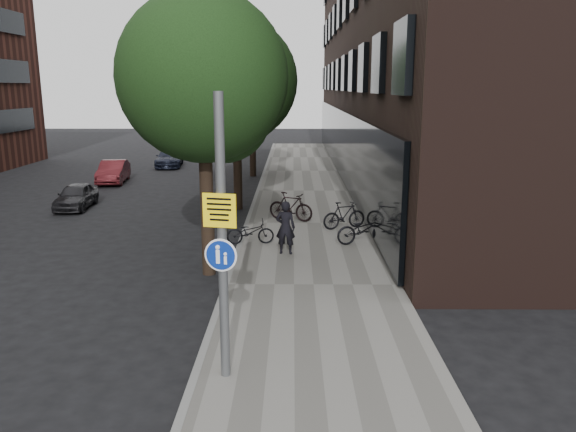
{
  "coord_description": "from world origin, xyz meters",
  "views": [
    {
      "loc": [
        -0.28,
        -10.26,
        5.05
      ],
      "look_at": [
        -0.4,
        2.97,
        2.0
      ],
      "focal_mm": 35.0,
      "sensor_mm": 36.0,
      "label": 1
    }
  ],
  "objects_px": {
    "signpost": "(222,240)",
    "parked_bike_facade_near": "(364,229)",
    "parked_car_near": "(76,196)",
    "pedestrian": "(285,227)"
  },
  "relations": [
    {
      "from": "pedestrian",
      "to": "parked_car_near",
      "type": "relative_size",
      "value": 0.52
    },
    {
      "from": "signpost",
      "to": "parked_car_near",
      "type": "distance_m",
      "value": 16.58
    },
    {
      "from": "parked_bike_facade_near",
      "to": "signpost",
      "type": "bearing_deg",
      "value": 141.52
    },
    {
      "from": "signpost",
      "to": "parked_bike_facade_near",
      "type": "distance_m",
      "value": 9.39
    },
    {
      "from": "signpost",
      "to": "parked_bike_facade_near",
      "type": "xyz_separation_m",
      "value": [
        3.46,
        8.5,
        -1.98
      ]
    },
    {
      "from": "parked_bike_facade_near",
      "to": "parked_car_near",
      "type": "distance_m",
      "value": 12.91
    },
    {
      "from": "signpost",
      "to": "pedestrian",
      "type": "bearing_deg",
      "value": 94.27
    },
    {
      "from": "parked_bike_facade_near",
      "to": "parked_car_near",
      "type": "bearing_deg",
      "value": 46.68
    },
    {
      "from": "parked_bike_facade_near",
      "to": "parked_car_near",
      "type": "xyz_separation_m",
      "value": [
        -11.5,
        5.85,
        -0.07
      ]
    },
    {
      "from": "signpost",
      "to": "parked_bike_facade_near",
      "type": "height_order",
      "value": "signpost"
    }
  ]
}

